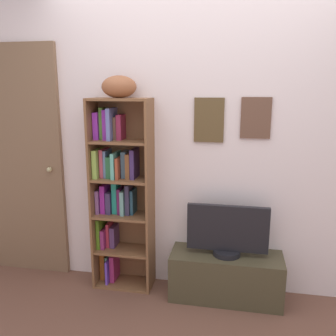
# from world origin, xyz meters

# --- Properties ---
(back_wall) EXTENTS (4.80, 0.08, 2.56)m
(back_wall) POSITION_xyz_m (0.00, 1.13, 1.28)
(back_wall) COLOR white
(back_wall) RESTS_ON ground
(bookshelf) EXTENTS (0.50, 0.26, 1.62)m
(bookshelf) POSITION_xyz_m (-0.67, 1.00, 0.84)
(bookshelf) COLOR brown
(bookshelf) RESTS_ON ground
(football) EXTENTS (0.32, 0.27, 0.17)m
(football) POSITION_xyz_m (-0.62, 0.97, 1.71)
(football) COLOR #955636
(football) RESTS_ON bookshelf
(tv_stand) EXTENTS (0.90, 0.35, 0.38)m
(tv_stand) POSITION_xyz_m (0.26, 0.92, 0.19)
(tv_stand) COLOR #443E2A
(tv_stand) RESTS_ON ground
(television) EXTENTS (0.64, 0.22, 0.42)m
(television) POSITION_xyz_m (0.26, 0.93, 0.58)
(television) COLOR black
(television) RESTS_ON tv_stand
(door) EXTENTS (0.87, 0.09, 2.07)m
(door) POSITION_xyz_m (-1.64, 1.08, 1.03)
(door) COLOR brown
(door) RESTS_ON ground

